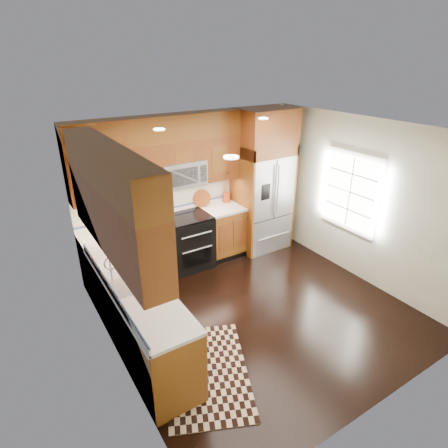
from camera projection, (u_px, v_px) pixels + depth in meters
ground at (257, 310)px, 5.50m from camera, size 4.00×4.00×0.00m
wall_back at (190, 188)px, 6.50m from camera, size 4.00×0.02×2.60m
wall_left at (111, 273)px, 3.99m from camera, size 0.02×4.00×2.60m
wall_right at (361, 201)px, 5.93m from camera, size 0.02×4.00×2.60m
window at (351, 192)px, 6.03m from camera, size 0.04×1.10×1.30m
base_cabinets at (152, 280)px, 5.41m from camera, size 2.85×3.00×0.90m
countertop at (156, 246)px, 5.37m from camera, size 2.86×3.01×0.04m
upper_cabinets at (143, 171)px, 4.94m from camera, size 2.85×3.00×1.15m
range at (188, 242)px, 6.47m from camera, size 0.76×0.67×0.95m
microwave at (182, 173)px, 6.07m from camera, size 0.76×0.40×0.42m
refrigerator at (263, 181)px, 6.85m from camera, size 0.98×0.75×2.60m
sink_faucet at (130, 280)px, 4.42m from camera, size 0.54×0.44×0.37m
rug at (207, 371)px, 4.43m from camera, size 1.47×1.79×0.01m
knife_block at (161, 215)px, 6.03m from camera, size 0.15×0.18×0.30m
utensil_crock at (227, 195)px, 6.85m from camera, size 0.15×0.15×0.38m
cutting_board at (202, 206)px, 6.69m from camera, size 0.42×0.42×0.02m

